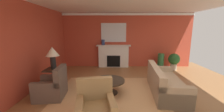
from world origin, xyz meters
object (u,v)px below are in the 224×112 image
fireplace (114,57)px  vase_tall_corner (161,61)px  sofa (164,84)px  armchair_near_window (52,88)px  armchair_facing_fireplace (96,110)px  mantel_mirror (114,33)px  vase_mantel_left (103,42)px  table_lamp (52,54)px  coffee_table (109,83)px  potted_plant (174,60)px  side_table (54,77)px

fireplace → vase_tall_corner: 2.47m
sofa → armchair_near_window: size_ratio=2.30×
armchair_facing_fireplace → mantel_mirror: bearing=85.5°
fireplace → vase_mantel_left: bearing=-174.9°
table_lamp → vase_tall_corner: 5.19m
fireplace → table_lamp: 3.52m
armchair_near_window → vase_mantel_left: (1.28, 3.39, 1.04)m
mantel_mirror → table_lamp: mantel_mirror is taller
armchair_near_window → vase_tall_corner: size_ratio=1.19×
fireplace → armchair_near_window: bearing=-118.0°
vase_tall_corner → coffee_table: bearing=-132.3°
mantel_mirror → armchair_facing_fireplace: bearing=-94.5°
vase_mantel_left → coffee_table: bearing=-82.4°
armchair_near_window → coffee_table: size_ratio=0.95×
sofa → potted_plant: size_ratio=2.62×
armchair_near_window → vase_mantel_left: bearing=69.3°
armchair_near_window → armchair_facing_fireplace: 1.86m
sofa → armchair_facing_fireplace: (-2.02, -1.52, 0.01)m
fireplace → mantel_mirror: mantel_mirror is taller
mantel_mirror → table_lamp: 3.61m
fireplace → side_table: (-2.03, -2.80, -0.17)m
armchair_facing_fireplace → vase_tall_corner: bearing=56.7°
mantel_mirror → sofa: bearing=-62.7°
armchair_facing_fireplace → table_lamp: size_ratio=1.27×
side_table → armchair_near_window: bearing=-73.2°
fireplace → armchair_near_window: fireplace is taller
coffee_table → side_table: 1.92m
table_lamp → vase_tall_corner: size_ratio=0.94×
armchair_near_window → vase_mantel_left: size_ratio=3.39×
mantel_mirror → armchair_facing_fireplace: (-0.37, -4.71, -1.54)m
mantel_mirror → vase_mantel_left: mantel_mirror is taller
vase_mantel_left → mantel_mirror: bearing=17.2°
mantel_mirror → armchair_near_window: (-1.83, -3.56, -1.54)m
armchair_facing_fireplace → side_table: armchair_facing_fireplace is taller
coffee_table → potted_plant: size_ratio=1.20×
side_table → sofa: bearing=-4.3°
side_table → fireplace: bearing=54.0°
potted_plant → vase_mantel_left: bearing=173.3°
fireplace → armchair_near_window: (-1.83, -3.44, -0.26)m
fireplace → side_table: size_ratio=2.57×
armchair_facing_fireplace → potted_plant: 5.36m
mantel_mirror → side_table: mantel_mirror is taller
armchair_near_window → table_lamp: table_lamp is taller
armchair_facing_fireplace → potted_plant: size_ratio=1.14×
potted_plant → fireplace: bearing=171.2°
sofa → table_lamp: 3.80m
armchair_facing_fireplace → table_lamp: table_lamp is taller
coffee_table → table_lamp: 2.12m
fireplace → coffee_table: size_ratio=1.80×
armchair_facing_fireplace → vase_mantel_left: (-0.18, 4.54, 1.04)m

